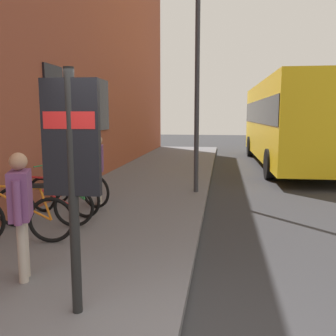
% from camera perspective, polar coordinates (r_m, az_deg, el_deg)
% --- Properties ---
extents(ground, '(60.00, 60.00, 0.00)m').
position_cam_1_polar(ground, '(8.73, 12.60, -5.68)').
color(ground, '#2D2D30').
extents(sidewalk_pavement, '(24.00, 3.50, 0.12)m').
position_cam_1_polar(sidewalk_pavement, '(10.86, -2.78, -2.42)').
color(sidewalk_pavement, slate).
rests_on(sidewalk_pavement, ground).
extents(station_facade, '(22.00, 0.65, 9.14)m').
position_cam_1_polar(station_facade, '(12.43, -11.85, 19.68)').
color(station_facade, brown).
rests_on(station_facade, ground).
extents(bicycle_end_of_row, '(0.54, 1.75, 0.97)m').
position_cam_1_polar(bicycle_end_of_row, '(6.08, -22.57, -7.34)').
color(bicycle_end_of_row, black).
rests_on(bicycle_end_of_row, sidewalk_pavement).
extents(bicycle_by_door, '(0.48, 1.76, 0.97)m').
position_cam_1_polar(bicycle_by_door, '(6.78, -18.80, -5.56)').
color(bicycle_by_door, black).
rests_on(bicycle_by_door, sidewalk_pavement).
extents(bicycle_mid_rack, '(0.63, 1.72, 0.97)m').
position_cam_1_polar(bicycle_mid_rack, '(7.48, -16.14, -4.15)').
color(bicycle_mid_rack, black).
rests_on(bicycle_mid_rack, sidewalk_pavement).
extents(bicycle_under_window, '(0.69, 1.70, 0.97)m').
position_cam_1_polar(bicycle_under_window, '(8.18, -14.16, -3.02)').
color(bicycle_under_window, black).
rests_on(bicycle_under_window, sidewalk_pavement).
extents(transit_info_sign, '(0.11, 0.55, 2.40)m').
position_cam_1_polar(transit_info_sign, '(3.55, -14.86, 2.15)').
color(transit_info_sign, black).
rests_on(transit_info_sign, sidewalk_pavement).
extents(city_bus, '(10.55, 2.81, 3.35)m').
position_cam_1_polar(city_bus, '(15.66, 18.44, 7.31)').
color(city_bus, yellow).
rests_on(city_bus, ground).
extents(pedestrian_by_facade, '(0.55, 0.37, 1.54)m').
position_cam_1_polar(pedestrian_by_facade, '(4.61, -22.10, -5.16)').
color(pedestrian_by_facade, '#B2A599').
rests_on(pedestrian_by_facade, sidewalk_pavement).
extents(pedestrian_crossing_street, '(0.56, 0.33, 1.52)m').
position_cam_1_polar(pedestrian_crossing_street, '(8.12, -10.88, 0.86)').
color(pedestrian_crossing_street, '#B2A599').
rests_on(pedestrian_crossing_street, sidewalk_pavement).
extents(street_lamp, '(0.28, 0.28, 5.69)m').
position_cam_1_polar(street_lamp, '(9.32, 4.63, 16.79)').
color(street_lamp, '#333338').
rests_on(street_lamp, sidewalk_pavement).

